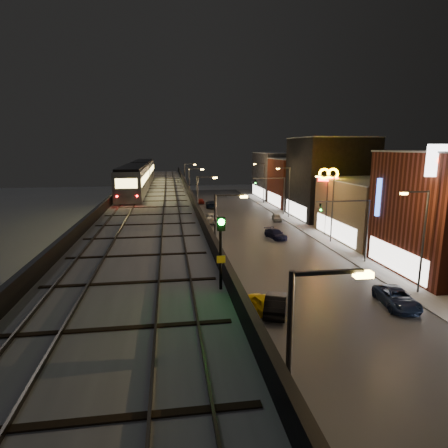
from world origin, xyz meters
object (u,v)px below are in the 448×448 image
car_mid_silver (212,218)px  car_onc_dark (397,299)px  car_near_white (276,304)px  car_taxi (262,303)px  car_onc_white (276,234)px  car_onc_red (277,218)px  rail_signal (221,239)px  sign_citgo (442,178)px  subway_train (140,175)px  car_far_white (200,201)px  car_mid_dark (211,204)px

car_mid_silver → car_onc_dark: size_ratio=1.11×
car_near_white → car_taxi: bearing=-8.8°
car_onc_dark → car_onc_white: bearing=106.0°
car_near_white → car_onc_dark: size_ratio=0.90×
car_onc_dark → car_onc_white: car_onc_dark is taller
car_onc_dark → car_onc_red: 35.44m
rail_signal → sign_citgo: bearing=33.7°
car_mid_silver → sign_citgo: (15.66, -33.08, 9.15)m
subway_train → rail_signal: subway_train is taller
car_far_white → car_onc_dark: (10.79, -57.38, 0.08)m
subway_train → sign_citgo: sign_citgo is taller
car_onc_dark → subway_train: bearing=132.2°
car_onc_white → car_near_white: bearing=-118.3°
car_taxi → car_onc_red: bearing=-122.2°
car_taxi → car_onc_white: bearing=-122.7°
car_onc_red → car_mid_dark: bearing=129.1°
car_taxi → car_onc_white: size_ratio=0.90×
car_far_white → car_onc_red: 24.69m
rail_signal → car_near_white: size_ratio=0.69×
car_taxi → car_mid_dark: bearing=-106.1°
car_near_white → car_onc_dark: car_near_white is taller
car_onc_dark → car_onc_red: bearing=97.3°
subway_train → rail_signal: bearing=-81.6°
car_onc_red → car_onc_white: bearing=-98.4°
car_onc_white → sign_citgo: 23.92m
rail_signal → car_far_white: bearing=86.0°
car_mid_silver → car_taxi: bearing=85.4°
car_mid_silver → sign_citgo: bearing=110.9°
car_taxi → car_mid_dark: (1.72, 51.01, 0.07)m
subway_train → car_taxi: (11.23, -31.77, -7.74)m
subway_train → car_onc_red: (22.53, 2.89, -7.79)m
car_taxi → car_near_white: size_ratio=0.87×
car_mid_dark → car_far_white: (-1.73, 5.61, -0.13)m
rail_signal → car_onc_red: bearing=70.8°
car_far_white → car_onc_red: (11.31, -21.95, 0.01)m
car_mid_silver → car_mid_dark: car_mid_silver is taller
car_onc_dark → car_taxi: bearing=-175.9°
rail_signal → car_mid_silver: bearing=84.0°
car_taxi → sign_citgo: (15.77, 2.08, 9.25)m
car_mid_silver → car_far_white: size_ratio=1.55×
car_mid_dark → sign_citgo: size_ratio=0.40×
car_taxi → car_near_white: car_near_white is taller
car_near_white → car_onc_red: bearing=-86.6°
car_mid_silver → car_onc_red: (11.19, -0.49, -0.15)m
car_mid_silver → car_mid_dark: bearing=-100.2°
subway_train → car_onc_white: (18.80, -9.23, -7.78)m
subway_train → car_near_white: size_ratio=8.15×
car_near_white → sign_citgo: 17.63m
car_mid_silver → rail_signal: bearing=79.5°
car_mid_silver → car_onc_red: size_ratio=1.53×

